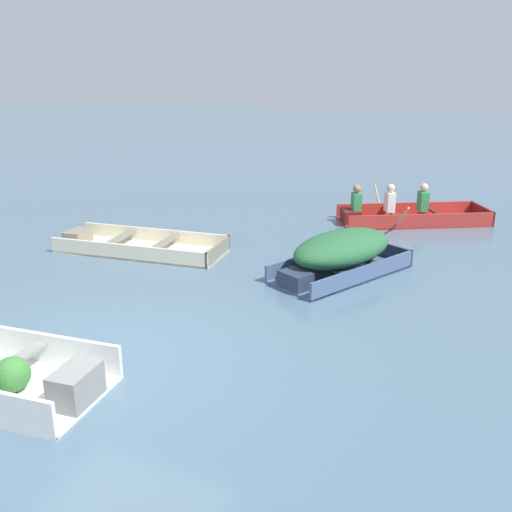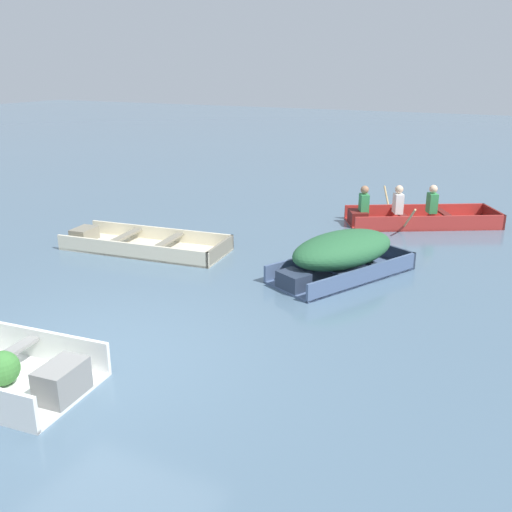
# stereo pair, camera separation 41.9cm
# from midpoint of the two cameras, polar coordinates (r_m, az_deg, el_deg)

# --- Properties ---
(ground_plane) EXTENTS (80.00, 80.00, 0.00)m
(ground_plane) POSITION_cam_midpoint_polar(r_m,az_deg,el_deg) (7.32, -14.47, -9.96)
(ground_plane) COLOR slate
(skiff_slate_blue_near_moored) EXTENTS (2.10, 2.76, 0.77)m
(skiff_slate_blue_near_moored) POSITION_cam_midpoint_polar(r_m,az_deg,el_deg) (9.73, 9.82, 0.27)
(skiff_slate_blue_near_moored) COLOR #475B7F
(skiff_slate_blue_near_moored) RESTS_ON ground
(skiff_cream_mid_moored) EXTENTS (3.31, 1.53, 0.30)m
(skiff_cream_mid_moored) POSITION_cam_midpoint_polar(r_m,az_deg,el_deg) (11.31, -10.50, 1.16)
(skiff_cream_mid_moored) COLOR beige
(skiff_cream_mid_moored) RESTS_ON ground
(rowboat_red_with_crew) EXTENTS (3.44, 2.64, 0.90)m
(rowboat_red_with_crew) POSITION_cam_midpoint_polar(r_m,az_deg,el_deg) (13.35, 16.23, 3.86)
(rowboat_red_with_crew) COLOR #AD2D28
(rowboat_red_with_crew) RESTS_ON ground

